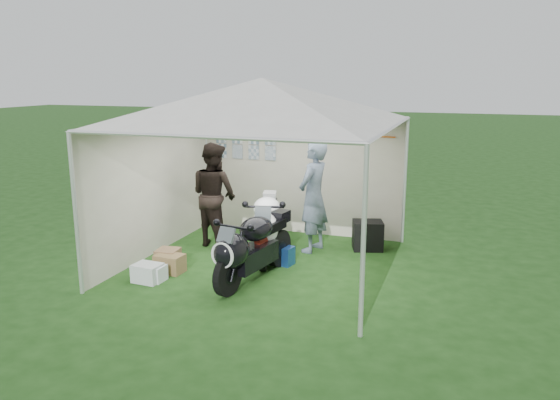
% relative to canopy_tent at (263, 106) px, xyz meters
% --- Properties ---
extents(ground, '(80.00, 80.00, 0.00)m').
position_rel_canopy_tent_xyz_m(ground, '(0.00, -0.03, -2.58)').
color(ground, '#183D11').
rests_on(ground, ground).
extents(canopy_tent, '(5.66, 5.66, 3.00)m').
position_rel_canopy_tent_xyz_m(canopy_tent, '(0.00, 0.00, 0.00)').
color(canopy_tent, silver).
rests_on(canopy_tent, ground).
extents(motorcycle_white, '(0.89, 2.07, 1.04)m').
position_rel_canopy_tent_xyz_m(motorcycle_white, '(-0.08, 0.31, -1.99)').
color(motorcycle_white, black).
rests_on(motorcycle_white, ground).
extents(motorcycle_black, '(0.67, 2.02, 1.00)m').
position_rel_canopy_tent_xyz_m(motorcycle_black, '(0.11, -0.83, -2.02)').
color(motorcycle_black, black).
rests_on(motorcycle_black, ground).
extents(paddock_stand, '(0.44, 0.32, 0.30)m').
position_rel_canopy_tent_xyz_m(paddock_stand, '(0.27, 0.08, -2.42)').
color(paddock_stand, blue).
rests_on(paddock_stand, ground).
extents(person_dark_jacket, '(1.12, 1.01, 1.88)m').
position_rel_canopy_tent_xyz_m(person_dark_jacket, '(-1.21, 0.66, -1.63)').
color(person_dark_jacket, black).
rests_on(person_dark_jacket, ground).
extents(person_blue_jacket, '(0.62, 0.80, 1.97)m').
position_rel_canopy_tent_xyz_m(person_blue_jacket, '(0.57, 0.94, -1.59)').
color(person_blue_jacket, slate).
rests_on(person_blue_jacket, ground).
extents(equipment_box, '(0.62, 0.55, 0.52)m').
position_rel_canopy_tent_xyz_m(equipment_box, '(1.47, 1.32, -2.32)').
color(equipment_box, black).
rests_on(equipment_box, ground).
extents(crate_0, '(0.43, 0.34, 0.27)m').
position_rel_canopy_tent_xyz_m(crate_0, '(-1.36, -1.33, -2.44)').
color(crate_0, silver).
rests_on(crate_0, ground).
extents(crate_1, '(0.37, 0.37, 0.30)m').
position_rel_canopy_tent_xyz_m(crate_1, '(-1.40, -0.67, -2.42)').
color(crate_1, brown).
rests_on(crate_1, ground).
extents(crate_2, '(0.34, 0.28, 0.24)m').
position_rel_canopy_tent_xyz_m(crate_2, '(-1.29, -1.27, -2.46)').
color(crate_2, white).
rests_on(crate_2, ground).
extents(crate_3, '(0.45, 0.33, 0.29)m').
position_rel_canopy_tent_xyz_m(crate_3, '(-1.26, -0.87, -2.43)').
color(crate_3, olive).
rests_on(crate_3, ground).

